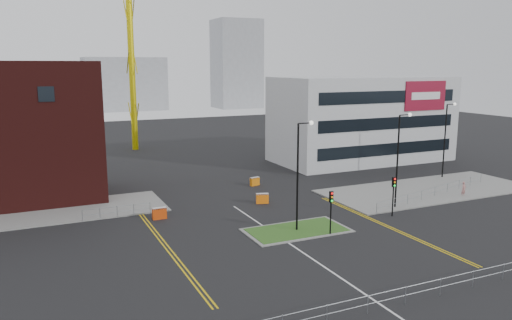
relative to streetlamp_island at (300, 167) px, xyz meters
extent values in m
plane|color=black|center=(-2.22, -8.00, -5.41)|extent=(200.00, 200.00, 0.00)
cube|color=slate|center=(-22.22, 14.00, -5.35)|extent=(28.00, 8.00, 0.12)
cube|color=slate|center=(19.78, 6.00, -5.35)|extent=(24.00, 10.00, 0.12)
cube|color=slate|center=(-0.22, 0.00, -5.37)|extent=(8.60, 4.60, 0.08)
cube|color=#28541C|center=(-0.22, 0.00, -5.35)|extent=(8.00, 4.00, 0.12)
cube|color=#401210|center=(-22.22, 20.00, 1.59)|extent=(18.00, 10.00, 14.00)
cube|color=black|center=(-18.22, 14.98, 5.59)|extent=(1.40, 0.10, 1.40)
cube|color=#BCBEC1|center=(23.78, 24.00, 0.59)|extent=(25.00, 12.00, 12.00)
cube|color=black|center=(23.78, 17.98, -2.92)|extent=(22.00, 0.10, 1.60)
cube|color=black|center=(23.78, 17.98, 0.59)|extent=(22.00, 0.10, 1.60)
cube|color=black|center=(23.78, 17.98, 4.09)|extent=(22.00, 0.10, 1.60)
cube|color=maroon|center=(29.78, 17.92, 4.09)|extent=(7.00, 0.15, 4.00)
cube|color=white|center=(29.78, 17.82, 4.09)|extent=(5.00, 0.05, 1.00)
cylinder|color=#D2BF0C|center=(-4.22, 47.00, 13.01)|extent=(1.00, 1.00, 36.84)
cylinder|color=black|center=(-0.22, 0.00, -0.91)|extent=(0.16, 0.16, 9.00)
cylinder|color=black|center=(0.38, 0.00, 3.59)|extent=(1.20, 0.10, 0.10)
sphere|color=silver|center=(0.98, 0.00, 3.59)|extent=(0.36, 0.36, 0.36)
cylinder|color=black|center=(11.78, 2.00, -0.91)|extent=(0.16, 0.16, 9.00)
cylinder|color=black|center=(12.38, 2.00, 3.59)|extent=(1.20, 0.10, 0.10)
sphere|color=silver|center=(12.98, 2.00, 3.59)|extent=(0.36, 0.36, 0.36)
cylinder|color=black|center=(25.78, 10.00, -0.91)|extent=(0.16, 0.16, 9.00)
cylinder|color=black|center=(26.38, 10.00, 3.59)|extent=(1.20, 0.10, 0.10)
sphere|color=silver|center=(26.98, 10.00, 3.59)|extent=(0.36, 0.36, 0.36)
cylinder|color=black|center=(1.78, -2.00, -3.91)|extent=(0.12, 0.12, 3.00)
cube|color=black|center=(1.78, -2.00, -2.21)|extent=(0.28, 0.22, 0.90)
sphere|color=red|center=(1.78, -2.13, -1.91)|extent=(0.18, 0.18, 0.18)
sphere|color=orange|center=(1.78, -2.13, -2.21)|extent=(0.18, 0.18, 0.18)
sphere|color=#0CCC33|center=(1.78, -2.13, -2.51)|extent=(0.18, 0.18, 0.18)
cylinder|color=black|center=(9.78, 0.00, -3.91)|extent=(0.12, 0.12, 3.00)
cube|color=black|center=(9.78, 0.00, -2.21)|extent=(0.28, 0.22, 0.90)
sphere|color=red|center=(9.78, -0.13, -1.91)|extent=(0.18, 0.18, 0.18)
sphere|color=orange|center=(9.78, -0.13, -2.21)|extent=(0.18, 0.18, 0.18)
sphere|color=#0CCC33|center=(9.78, -0.13, -2.51)|extent=(0.18, 0.18, 0.18)
cylinder|color=gray|center=(-2.22, -14.00, -4.36)|extent=(24.00, 0.04, 0.04)
cylinder|color=gray|center=(-2.22, -14.00, -4.86)|extent=(24.00, 0.04, 0.04)
cylinder|color=gray|center=(-13.22, 10.00, -4.36)|extent=(6.00, 0.04, 0.04)
cylinder|color=gray|center=(-13.22, 10.00, -4.86)|extent=(6.00, 0.04, 0.04)
cylinder|color=gray|center=(-16.22, 10.00, -4.86)|extent=(0.05, 0.05, 1.10)
cylinder|color=gray|center=(-10.22, 10.00, -4.86)|extent=(0.05, 0.05, 1.10)
cylinder|color=gray|center=(18.28, 3.50, -4.36)|extent=(19.01, 5.04, 0.04)
cylinder|color=gray|center=(18.28, 3.50, -4.86)|extent=(19.01, 5.04, 0.04)
cylinder|color=gray|center=(8.78, 1.00, -4.86)|extent=(0.05, 0.05, 1.10)
cylinder|color=gray|center=(27.78, 6.00, -4.86)|extent=(0.05, 0.05, 1.10)
cube|color=silver|center=(-2.22, -6.00, -5.41)|extent=(0.15, 30.00, 0.01)
cube|color=gold|center=(-11.22, 2.00, -5.41)|extent=(0.12, 24.00, 0.01)
cube|color=gold|center=(-10.92, 2.00, -5.41)|extent=(0.12, 24.00, 0.01)
cube|color=gold|center=(7.28, -2.00, -5.41)|extent=(0.12, 20.00, 0.01)
cube|color=gold|center=(7.58, -2.00, -5.41)|extent=(0.12, 20.00, 0.01)
cube|color=gray|center=(7.78, 122.00, 2.59)|extent=(24.00, 12.00, 16.00)
cube|color=gray|center=(42.78, 117.00, 8.59)|extent=(14.00, 12.00, 28.00)
cube|color=gray|center=(-10.22, 132.00, 0.59)|extent=(30.00, 12.00, 12.00)
imported|color=tan|center=(21.16, 2.38, -4.61)|extent=(0.62, 0.43, 1.60)
cube|color=#D33F0B|center=(-9.83, 8.00, -4.89)|extent=(1.26, 0.43, 1.05)
cube|color=silver|center=(-9.83, 8.00, -4.42)|extent=(1.26, 0.43, 0.13)
cube|color=orange|center=(0.78, 8.81, -4.90)|extent=(1.29, 0.75, 1.02)
cube|color=silver|center=(0.78, 8.81, -4.44)|extent=(1.29, 0.75, 0.12)
cube|color=orange|center=(3.22, 16.00, -4.93)|extent=(1.21, 0.65, 0.96)
cube|color=silver|center=(3.22, 16.00, -4.50)|extent=(1.21, 0.65, 0.12)
camera|label=1|loc=(-19.89, -34.74, 8.16)|focal=35.00mm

